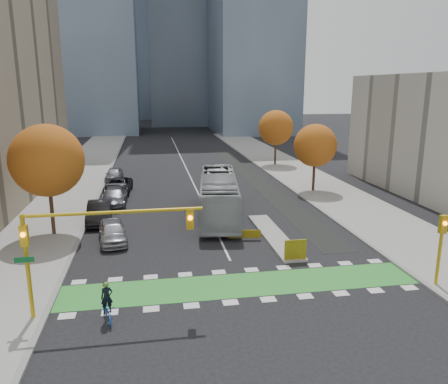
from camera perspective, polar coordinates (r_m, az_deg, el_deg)
name	(u,v)px	position (r m, az deg, el deg)	size (l,w,h in m)	color
ground	(248,297)	(23.53, 3.12, -13.58)	(300.00, 300.00, 0.00)	black
sidewalk_west	(55,207)	(42.68, -21.21, -1.82)	(7.00, 120.00, 0.15)	gray
sidewalk_east	(334,195)	(45.59, 14.20, -0.36)	(7.00, 120.00, 0.15)	gray
curb_west	(95,205)	(42.10, -16.54, -1.66)	(0.30, 120.00, 0.16)	gray
curb_east	(301,196)	(44.30, 10.05, -0.55)	(0.30, 120.00, 0.16)	gray
bike_crossing	(242,285)	(24.84, 2.34, -12.01)	(20.00, 3.00, 0.01)	green
centre_line	(185,165)	(61.52, -5.14, 3.48)	(0.15, 70.00, 0.01)	silver
bike_lane_paint	(254,178)	(52.96, 3.88, 1.86)	(2.50, 50.00, 0.01)	black
median_island	(274,235)	(32.46, 6.52, -5.66)	(1.60, 10.00, 0.16)	gray
hazard_board	(295,250)	(27.93, 9.31, -7.44)	(1.40, 0.12, 1.30)	yellow
tower_ne	(253,1)	(109.96, 3.77, 23.64)	(18.00, 24.00, 60.00)	#47566B
tree_west	(47,161)	(33.59, -22.10, 3.82)	(5.20, 5.20, 8.22)	#332114
tree_east_near	(315,146)	(45.96, 11.82, 5.96)	(4.40, 4.40, 7.08)	#332114
tree_east_far	(276,128)	(61.14, 6.80, 8.33)	(4.80, 4.80, 7.65)	#332114
traffic_signal_west	(83,236)	(21.22, -17.88, -5.50)	(8.53, 0.56, 5.20)	#BF9914
traffic_signal_east	(441,240)	(26.31, 26.50, -5.60)	(0.35, 0.43, 4.10)	#BF9914
cyclist	(108,308)	(21.79, -14.97, -14.44)	(1.01, 1.82, 1.99)	#214997
bus	(219,195)	(36.78, -0.71, -0.45)	(3.05, 13.03, 3.63)	#A3A8AB
parked_car_a	(113,232)	(31.92, -14.35, -5.02)	(1.84, 4.58, 1.56)	#A1A1A6
parked_car_b	(99,212)	(36.81, -15.98, -2.54)	(1.79, 5.12, 1.69)	black
parked_car_c	(114,197)	(41.55, -14.15, -0.66)	(2.26, 5.55, 1.61)	#4F4E53
parked_car_d	(118,186)	(46.41, -13.65, 0.79)	(2.54, 5.52, 1.53)	black
parked_car_e	(114,174)	(52.69, -14.16, 2.27)	(1.82, 4.53, 1.54)	gray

